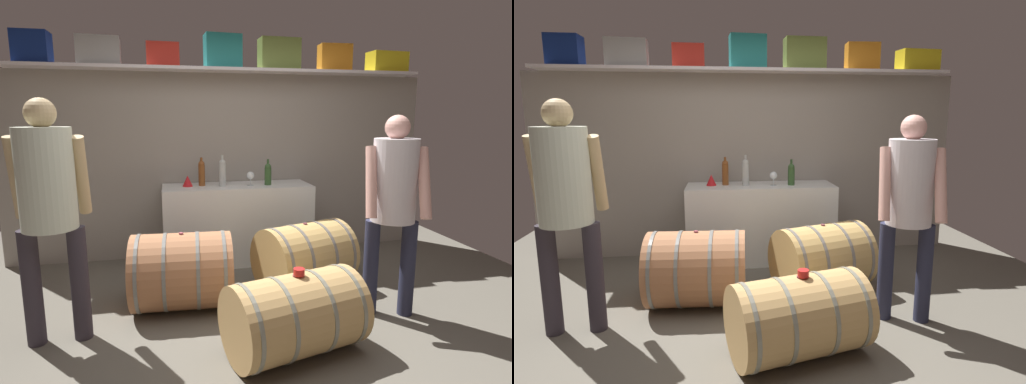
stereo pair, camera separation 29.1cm
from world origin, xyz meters
The scene contains 22 objects.
ground_plane centered at (0.00, 0.52, -0.01)m, with size 5.96×7.33×0.02m, color #5F5A50.
back_wall_panel centered at (0.00, 2.06, 1.03)m, with size 4.76×0.10×2.06m, color gray.
high_shelf_board centered at (0.00, 1.91, 2.08)m, with size 4.38×0.40×0.03m, color silver.
toolcase_navy centered at (-1.88, 1.91, 2.25)m, with size 0.32×0.25×0.31m, color navy.
toolcase_grey centered at (-1.27, 1.91, 2.23)m, with size 0.41×0.29×0.28m, color gray.
toolcase_red centered at (-0.64, 1.91, 2.21)m, with size 0.33×0.18×0.24m, color red.
toolcase_teal centered at (-0.02, 1.91, 2.27)m, with size 0.38×0.23×0.35m, color teal.
toolcase_olive centered at (0.60, 1.91, 2.26)m, with size 0.44×0.23×0.33m, color olive.
toolcase_orange centered at (1.25, 1.91, 2.24)m, with size 0.35×0.20×0.29m, color orange.
toolcase_yellow centered at (1.90, 1.91, 2.21)m, with size 0.44×0.23×0.23m, color yellow.
work_cabinet centered at (0.10, 1.73, 0.43)m, with size 1.60×0.54×0.85m, color white.
wine_bottle_clear centered at (-0.07, 1.70, 1.00)m, with size 0.07×0.07×0.33m.
wine_bottle_green centered at (0.43, 1.68, 0.98)m, with size 0.07×0.07×0.28m.
wine_bottle_amber centered at (-0.28, 1.77, 1.00)m, with size 0.07×0.07×0.31m.
wine_glass centered at (0.23, 1.67, 0.96)m, with size 0.08×0.08×0.15m.
red_funnel centered at (-0.44, 1.76, 0.91)m, with size 0.11×0.11×0.12m, color red.
wine_barrel_near centered at (0.16, -0.17, 0.28)m, with size 1.00×0.75×0.56m.
wine_barrel_far centered at (0.57, 0.84, 0.31)m, with size 0.97×0.84×0.63m.
wine_barrel_flank centered at (-0.55, 0.68, 0.32)m, with size 0.84×0.69×0.65m.
tasting_cup centered at (0.19, -0.17, 0.58)m, with size 0.07×0.07×0.05m, color red.
winemaker_pouring centered at (1.08, 0.22, 0.98)m, with size 0.52×0.46×1.60m.
visitor_tasting centered at (-1.43, 0.35, 1.05)m, with size 0.51×0.42×1.71m.
Camera 2 is at (-0.33, -2.61, 1.58)m, focal length 28.44 mm.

